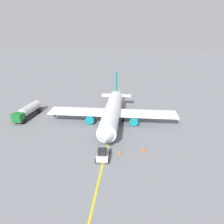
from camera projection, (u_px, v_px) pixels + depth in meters
The scene contains 8 objects.
ground_plane at pixel (112, 124), 51.27m from camera, with size 400.00×400.00×0.00m, color slate.
airplane at pixel (112, 112), 50.70m from camera, with size 29.75×31.09×9.86m.
fuel_tanker at pixel (28, 111), 54.37m from camera, with size 10.74×3.46×3.15m.
pushback_tug at pixel (103, 154), 36.93m from camera, with size 3.99×3.08×2.20m.
refueling_worker at pixel (54, 114), 55.03m from camera, with size 0.63×0.60×1.71m.
safety_cone_nose at pixel (119, 152), 38.77m from camera, with size 0.59×0.59×0.66m, color #F2590F.
safety_cone_wingtip at pixel (143, 149), 39.55m from camera, with size 0.66×0.66×0.73m, color #F2590F.
taxi_line_marking at pixel (112, 124), 51.27m from camera, with size 63.67×0.30×0.01m, color yellow.
Camera 1 is at (44.79, 13.36, 21.26)m, focal length 34.06 mm.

